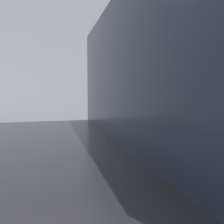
# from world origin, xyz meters

# --- Properties ---
(sidewalk) EXTENTS (24.00, 2.80, 0.11)m
(sidewalk) POSITION_xyz_m (0.00, 2.20, 0.05)
(sidewalk) COLOR #BCB7AD
(sidewalk) RESTS_ON ground_plane
(building_facade) EXTENTS (24.00, 0.30, 4.89)m
(building_facade) POSITION_xyz_m (0.00, 4.85, 2.45)
(building_facade) COLOR gray
(building_facade) RESTS_ON ground_plane
(parking_meter) EXTENTS (0.19, 0.14, 1.53)m
(parking_meter) POSITION_xyz_m (0.57, 1.33, 1.12)
(parking_meter) COLOR slate
(parking_meter) RESTS_ON sidewalk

